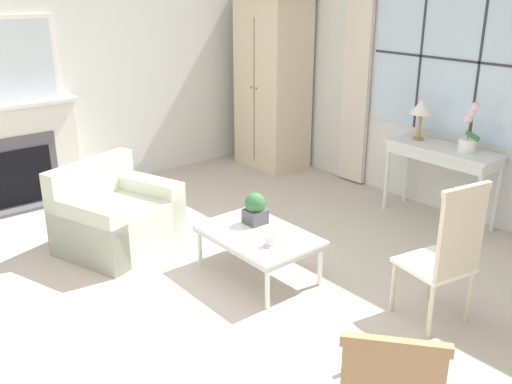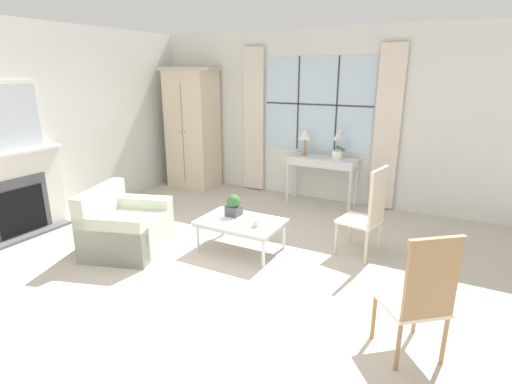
{
  "view_description": "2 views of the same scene",
  "coord_description": "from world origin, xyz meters",
  "px_view_note": "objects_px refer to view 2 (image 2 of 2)",
  "views": [
    {
      "loc": [
        3.28,
        -2.22,
        2.36
      ],
      "look_at": [
        -0.16,
        0.6,
        0.7
      ],
      "focal_mm": 40.0,
      "sensor_mm": 36.0,
      "label": 1
    },
    {
      "loc": [
        2.28,
        -3.41,
        2.15
      ],
      "look_at": [
        0.16,
        0.55,
        0.78
      ],
      "focal_mm": 28.0,
      "sensor_mm": 36.0,
      "label": 2
    }
  ],
  "objects_px": {
    "pillar_candle": "(256,223)",
    "armchair_upholstered": "(126,229)",
    "potted_orchid": "(338,147)",
    "console_table": "(322,163)",
    "side_chair_wooden": "(369,210)",
    "armoire": "(193,128)",
    "coffee_table": "(241,223)",
    "table_lamp": "(305,135)",
    "accent_chair_wooden": "(421,294)",
    "fireplace": "(13,188)",
    "potted_plant_small": "(234,205)"
  },
  "relations": [
    {
      "from": "pillar_candle",
      "to": "armchair_upholstered",
      "type": "bearing_deg",
      "value": -159.45
    },
    {
      "from": "potted_orchid",
      "to": "console_table",
      "type": "bearing_deg",
      "value": -177.72
    },
    {
      "from": "side_chair_wooden",
      "to": "pillar_candle",
      "type": "height_order",
      "value": "side_chair_wooden"
    },
    {
      "from": "potted_orchid",
      "to": "armoire",
      "type": "bearing_deg",
      "value": -178.13
    },
    {
      "from": "coffee_table",
      "to": "armoire",
      "type": "bearing_deg",
      "value": 136.93
    },
    {
      "from": "table_lamp",
      "to": "armchair_upholstered",
      "type": "height_order",
      "value": "table_lamp"
    },
    {
      "from": "coffee_table",
      "to": "accent_chair_wooden",
      "type": "bearing_deg",
      "value": -26.4
    },
    {
      "from": "coffee_table",
      "to": "pillar_candle",
      "type": "xyz_separation_m",
      "value": [
        0.26,
        -0.09,
        0.08
      ]
    },
    {
      "from": "armoire",
      "to": "table_lamp",
      "type": "height_order",
      "value": "armoire"
    },
    {
      "from": "potted_orchid",
      "to": "pillar_candle",
      "type": "distance_m",
      "value": 2.38
    },
    {
      "from": "armoire",
      "to": "console_table",
      "type": "height_order",
      "value": "armoire"
    },
    {
      "from": "console_table",
      "to": "table_lamp",
      "type": "relative_size",
      "value": 2.66
    },
    {
      "from": "console_table",
      "to": "potted_orchid",
      "type": "relative_size",
      "value": 2.32
    },
    {
      "from": "coffee_table",
      "to": "pillar_candle",
      "type": "distance_m",
      "value": 0.29
    },
    {
      "from": "side_chair_wooden",
      "to": "table_lamp",
      "type": "bearing_deg",
      "value": 131.34
    },
    {
      "from": "table_lamp",
      "to": "pillar_candle",
      "type": "distance_m",
      "value": 2.44
    },
    {
      "from": "console_table",
      "to": "table_lamp",
      "type": "height_order",
      "value": "table_lamp"
    },
    {
      "from": "accent_chair_wooden",
      "to": "coffee_table",
      "type": "relative_size",
      "value": 1.05
    },
    {
      "from": "fireplace",
      "to": "console_table",
      "type": "bearing_deg",
      "value": 45.7
    },
    {
      "from": "fireplace",
      "to": "potted_orchid",
      "type": "xyz_separation_m",
      "value": [
        3.37,
        3.22,
        0.3
      ]
    },
    {
      "from": "armchair_upholstered",
      "to": "armoire",
      "type": "bearing_deg",
      "value": 109.9
    },
    {
      "from": "fireplace",
      "to": "potted_orchid",
      "type": "height_order",
      "value": "fireplace"
    },
    {
      "from": "table_lamp",
      "to": "accent_chair_wooden",
      "type": "height_order",
      "value": "table_lamp"
    },
    {
      "from": "armchair_upholstered",
      "to": "potted_plant_small",
      "type": "relative_size",
      "value": 4.28
    },
    {
      "from": "potted_plant_small",
      "to": "armoire",
      "type": "bearing_deg",
      "value": 136.23
    },
    {
      "from": "pillar_candle",
      "to": "fireplace",
      "type": "bearing_deg",
      "value": -163.69
    },
    {
      "from": "armoire",
      "to": "coffee_table",
      "type": "bearing_deg",
      "value": -43.07
    },
    {
      "from": "potted_orchid",
      "to": "pillar_candle",
      "type": "xyz_separation_m",
      "value": [
        -0.24,
        -2.3,
        -0.54
      ]
    },
    {
      "from": "potted_plant_small",
      "to": "pillar_candle",
      "type": "xyz_separation_m",
      "value": [
        0.43,
        -0.19,
        -0.1
      ]
    },
    {
      "from": "table_lamp",
      "to": "pillar_candle",
      "type": "xyz_separation_m",
      "value": [
        0.33,
        -2.32,
        -0.68
      ]
    },
    {
      "from": "fireplace",
      "to": "potted_plant_small",
      "type": "distance_m",
      "value": 2.93
    },
    {
      "from": "armchair_upholstered",
      "to": "accent_chair_wooden",
      "type": "height_order",
      "value": "accent_chair_wooden"
    },
    {
      "from": "table_lamp",
      "to": "armchair_upholstered",
      "type": "distance_m",
      "value": 3.24
    },
    {
      "from": "console_table",
      "to": "potted_orchid",
      "type": "xyz_separation_m",
      "value": [
        0.24,
        0.01,
        0.28
      ]
    },
    {
      "from": "table_lamp",
      "to": "pillar_candle",
      "type": "height_order",
      "value": "table_lamp"
    },
    {
      "from": "potted_orchid",
      "to": "table_lamp",
      "type": "bearing_deg",
      "value": 178.42
    },
    {
      "from": "armchair_upholstered",
      "to": "coffee_table",
      "type": "height_order",
      "value": "armchair_upholstered"
    },
    {
      "from": "accent_chair_wooden",
      "to": "pillar_candle",
      "type": "distance_m",
      "value": 2.15
    },
    {
      "from": "fireplace",
      "to": "coffee_table",
      "type": "height_order",
      "value": "fireplace"
    },
    {
      "from": "side_chair_wooden",
      "to": "accent_chair_wooden",
      "type": "height_order",
      "value": "side_chair_wooden"
    },
    {
      "from": "console_table",
      "to": "potted_plant_small",
      "type": "distance_m",
      "value": 2.15
    },
    {
      "from": "coffee_table",
      "to": "pillar_candle",
      "type": "height_order",
      "value": "pillar_candle"
    },
    {
      "from": "table_lamp",
      "to": "armchair_upholstered",
      "type": "relative_size",
      "value": 0.37
    },
    {
      "from": "side_chair_wooden",
      "to": "potted_orchid",
      "type": "bearing_deg",
      "value": 118.66
    },
    {
      "from": "armchair_upholstered",
      "to": "accent_chair_wooden",
      "type": "bearing_deg",
      "value": -6.91
    },
    {
      "from": "potted_orchid",
      "to": "side_chair_wooden",
      "type": "bearing_deg",
      "value": -61.34
    },
    {
      "from": "armoire",
      "to": "potted_orchid",
      "type": "height_order",
      "value": "armoire"
    },
    {
      "from": "armchair_upholstered",
      "to": "side_chair_wooden",
      "type": "xyz_separation_m",
      "value": [
        2.67,
        1.21,
        0.32
      ]
    },
    {
      "from": "fireplace",
      "to": "pillar_candle",
      "type": "xyz_separation_m",
      "value": [
        3.13,
        0.92,
        -0.24
      ]
    },
    {
      "from": "armchair_upholstered",
      "to": "coffee_table",
      "type": "bearing_deg",
      "value": 27.54
    }
  ]
}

